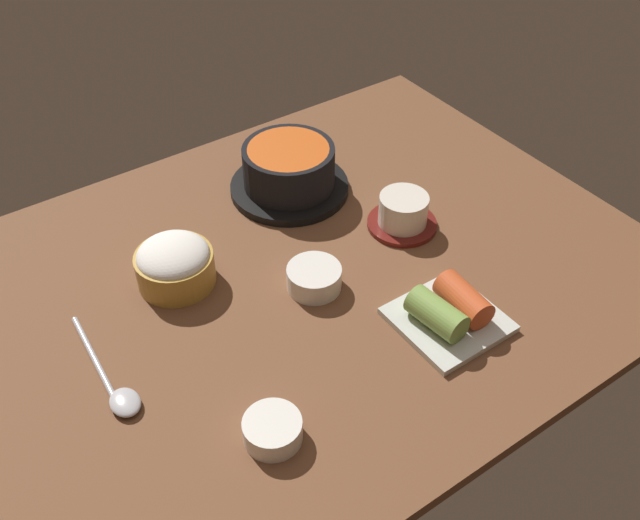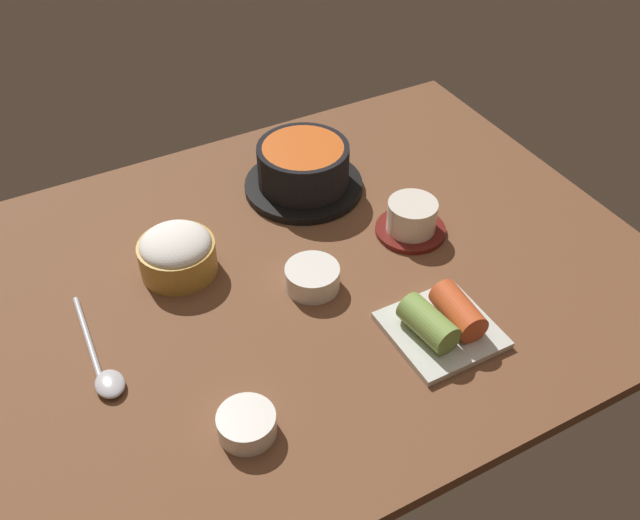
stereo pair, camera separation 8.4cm
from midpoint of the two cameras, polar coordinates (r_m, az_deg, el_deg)
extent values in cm
cube|color=brown|center=(104.82, 0.82, -1.41)|extent=(100.00, 76.00, 2.00)
cylinder|color=black|center=(119.19, 0.73, 5.85)|extent=(19.47, 19.47, 1.35)
cylinder|color=black|center=(116.81, 0.75, 7.48)|extent=(14.87, 14.87, 6.86)
cylinder|color=#D15619|center=(115.06, 0.76, 8.76)|extent=(13.08, 13.08, 0.60)
cylinder|color=#B78C38|center=(103.95, -8.95, 0.10)|extent=(11.09, 11.09, 4.92)
ellipsoid|color=white|center=(102.34, -9.09, 1.13)|extent=(10.20, 10.20, 3.88)
cylinder|color=maroon|center=(112.22, 9.24, 2.37)|extent=(10.84, 10.84, 0.80)
cylinder|color=silver|center=(110.49, 9.40, 3.48)|extent=(7.57, 7.57, 4.76)
cylinder|color=#C6D18C|center=(109.22, 9.52, 4.33)|extent=(6.43, 6.43, 0.40)
cylinder|color=white|center=(100.81, 1.78, -1.49)|extent=(7.76, 7.76, 3.38)
cylinder|color=#B73323|center=(99.85, 1.80, -0.91)|extent=(6.36, 6.36, 0.50)
cube|color=silver|center=(97.54, 12.04, -5.57)|extent=(13.46, 13.46, 1.00)
cylinder|color=#7A9E47|center=(94.52, 11.13, -5.04)|extent=(5.07, 8.50, 4.16)
cylinder|color=#C64C23|center=(96.89, 13.35, -4.02)|extent=(4.71, 8.35, 4.16)
cylinder|color=white|center=(85.07, -2.95, -13.00)|extent=(6.94, 6.94, 2.98)
cylinder|color=#386B2D|center=(84.09, -2.98, -12.54)|extent=(5.69, 5.69, 0.50)
cylinder|color=#B7B7BC|center=(97.80, -15.52, -6.31)|extent=(1.66, 17.05, 0.80)
ellipsoid|color=#B7B7BC|center=(91.96, -13.78, -9.64)|extent=(3.60, 4.68, 1.26)
camera|label=1|loc=(0.04, -87.62, 2.15)|focal=40.37mm
camera|label=2|loc=(0.04, 92.38, -2.15)|focal=40.37mm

